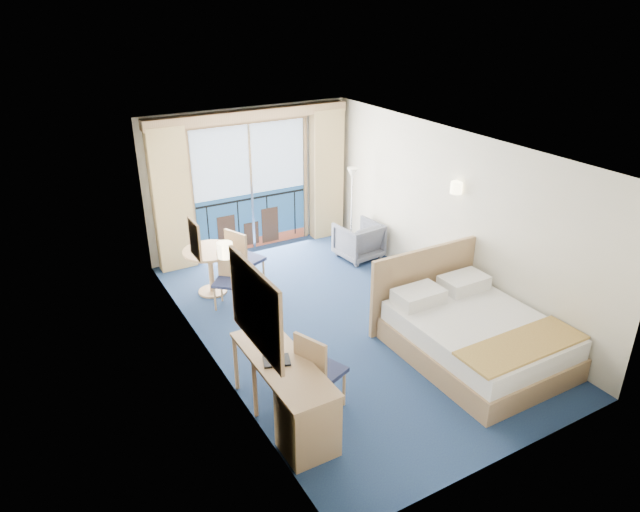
# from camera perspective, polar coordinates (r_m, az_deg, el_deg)

# --- Properties ---
(floor) EXTENTS (6.50, 6.50, 0.00)m
(floor) POSITION_cam_1_polar(r_m,az_deg,el_deg) (8.69, 2.01, -6.55)
(floor) COLOR navy
(floor) RESTS_ON ground
(room_walls) EXTENTS (4.04, 6.54, 2.72)m
(room_walls) POSITION_cam_1_polar(r_m,az_deg,el_deg) (7.92, 2.20, 4.51)
(room_walls) COLOR silver
(room_walls) RESTS_ON ground
(balcony_door) EXTENTS (2.36, 0.03, 2.52)m
(balcony_door) POSITION_cam_1_polar(r_m,az_deg,el_deg) (10.84, -6.91, 6.45)
(balcony_door) COLOR navy
(balcony_door) RESTS_ON room_walls
(curtain_left) EXTENTS (0.65, 0.22, 2.55)m
(curtain_left) POSITION_cam_1_polar(r_m,az_deg,el_deg) (10.20, -14.62, 5.42)
(curtain_left) COLOR tan
(curtain_left) RESTS_ON room_walls
(curtain_right) EXTENTS (0.65, 0.22, 2.55)m
(curtain_right) POSITION_cam_1_polar(r_m,az_deg,el_deg) (11.33, 0.67, 8.14)
(curtain_right) COLOR tan
(curtain_right) RESTS_ON room_walls
(pelmet) EXTENTS (3.80, 0.25, 0.18)m
(pelmet) POSITION_cam_1_polar(r_m,az_deg,el_deg) (10.37, -7.02, 13.83)
(pelmet) COLOR tan
(pelmet) RESTS_ON room_walls
(mirror) EXTENTS (0.05, 1.25, 0.95)m
(mirror) POSITION_cam_1_polar(r_m,az_deg,el_deg) (5.97, -6.46, -5.16)
(mirror) COLOR tan
(mirror) RESTS_ON room_walls
(wall_print) EXTENTS (0.04, 0.42, 0.52)m
(wall_print) POSITION_cam_1_polar(r_m,az_deg,el_deg) (7.61, -12.40, 1.64)
(wall_print) COLOR tan
(wall_print) RESTS_ON room_walls
(sconce_left) EXTENTS (0.18, 0.18, 0.18)m
(sconce_left) POSITION_cam_1_polar(r_m,az_deg,el_deg) (6.60, -9.48, 0.60)
(sconce_left) COLOR beige
(sconce_left) RESTS_ON room_walls
(sconce_right) EXTENTS (0.18, 0.18, 0.18)m
(sconce_right) POSITION_cam_1_polar(r_m,az_deg,el_deg) (8.91, 13.48, 6.67)
(sconce_right) COLOR beige
(sconce_right) RESTS_ON room_walls
(bed) EXTENTS (1.91, 2.27, 1.20)m
(bed) POSITION_cam_1_polar(r_m,az_deg,el_deg) (8.04, 15.07, -7.52)
(bed) COLOR tan
(bed) RESTS_ON ground
(nightstand) EXTENTS (0.46, 0.44, 0.61)m
(nightstand) POSITION_cam_1_polar(r_m,az_deg,el_deg) (9.43, 11.33, -2.28)
(nightstand) COLOR tan
(nightstand) RESTS_ON ground
(phone) EXTENTS (0.22, 0.19, 0.09)m
(phone) POSITION_cam_1_polar(r_m,az_deg,el_deg) (9.24, 11.60, -0.50)
(phone) COLOR silver
(phone) RESTS_ON nightstand
(armchair) EXTENTS (0.80, 0.82, 0.69)m
(armchair) POSITION_cam_1_polar(r_m,az_deg,el_deg) (10.62, 3.88, 1.57)
(armchair) COLOR #454B54
(armchair) RESTS_ON ground
(floor_lamp) EXTENTS (0.22, 0.22, 1.62)m
(floor_lamp) POSITION_cam_1_polar(r_m,az_deg,el_deg) (10.64, 3.23, 6.73)
(floor_lamp) COLOR silver
(floor_lamp) RESTS_ON ground
(desk) EXTENTS (0.58, 1.70, 0.80)m
(desk) POSITION_cam_1_polar(r_m,az_deg,el_deg) (6.34, -1.81, -15.21)
(desk) COLOR tan
(desk) RESTS_ON ground
(desk_chair) EXTENTS (0.60, 0.60, 1.07)m
(desk_chair) POSITION_cam_1_polar(r_m,az_deg,el_deg) (6.67, -0.29, -11.18)
(desk_chair) COLOR #1C2343
(desk_chair) RESTS_ON ground
(folder) EXTENTS (0.35, 0.30, 0.03)m
(folder) POSITION_cam_1_polar(r_m,az_deg,el_deg) (6.45, -4.36, -10.40)
(folder) COLOR black
(folder) RESTS_ON desk
(desk_lamp) EXTENTS (0.12, 0.12, 0.45)m
(desk_lamp) POSITION_cam_1_polar(r_m,az_deg,el_deg) (6.76, -6.35, -5.41)
(desk_lamp) COLOR silver
(desk_lamp) RESTS_ON desk
(round_table) EXTENTS (0.86, 0.86, 0.77)m
(round_table) POSITION_cam_1_polar(r_m,az_deg,el_deg) (9.41, -10.93, -0.42)
(round_table) COLOR tan
(round_table) RESTS_ON ground
(table_chair_a) EXTENTS (0.62, 0.61, 1.09)m
(table_chair_a) POSITION_cam_1_polar(r_m,az_deg,el_deg) (9.39, -7.77, -0.05)
(table_chair_a) COLOR #1C2343
(table_chair_a) RESTS_ON ground
(table_chair_b) EXTENTS (0.54, 0.54, 0.89)m
(table_chair_b) POSITION_cam_1_polar(r_m,az_deg,el_deg) (9.03, -9.19, -1.99)
(table_chair_b) COLOR #1C2343
(table_chair_b) RESTS_ON ground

